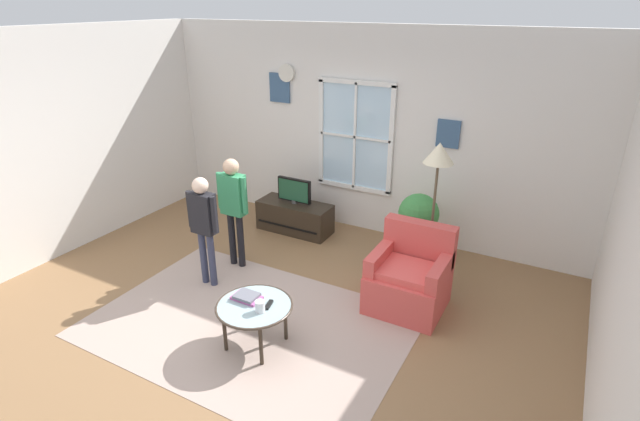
% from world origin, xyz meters
% --- Properties ---
extents(ground_plane, '(6.57, 5.82, 0.02)m').
position_xyz_m(ground_plane, '(0.00, 0.00, -0.01)').
color(ground_plane, olive).
extents(back_wall, '(5.97, 0.17, 2.74)m').
position_xyz_m(back_wall, '(-0.00, 2.67, 1.37)').
color(back_wall, silver).
rests_on(back_wall, ground_plane).
extents(side_wall_left, '(0.12, 5.22, 2.74)m').
position_xyz_m(side_wall_left, '(-3.05, 0.00, 1.37)').
color(side_wall_left, silver).
rests_on(side_wall_left, ground_plane).
extents(side_wall_right, '(0.12, 5.22, 2.74)m').
position_xyz_m(side_wall_right, '(3.05, 0.00, 1.37)').
color(side_wall_right, silver).
rests_on(side_wall_right, ground_plane).
extents(area_rug, '(3.10, 2.10, 0.01)m').
position_xyz_m(area_rug, '(-0.01, -0.02, 0.00)').
color(area_rug, tan).
rests_on(area_rug, ground_plane).
extents(tv_stand, '(1.04, 0.43, 0.42)m').
position_xyz_m(tv_stand, '(-0.74, 2.06, 0.21)').
color(tv_stand, '#2D2319').
rests_on(tv_stand, ground_plane).
extents(television, '(0.50, 0.08, 0.36)m').
position_xyz_m(television, '(-0.74, 2.06, 0.61)').
color(television, '#4C4C4C').
rests_on(television, tv_stand).
extents(armchair, '(0.76, 0.74, 0.87)m').
position_xyz_m(armchair, '(1.27, 1.09, 0.33)').
color(armchair, '#D14C47').
rests_on(armchair, ground_plane).
extents(coffee_table, '(0.71, 0.71, 0.45)m').
position_xyz_m(coffee_table, '(0.23, -0.23, 0.41)').
color(coffee_table, '#99B2B7').
rests_on(coffee_table, ground_plane).
extents(book_stack, '(0.27, 0.17, 0.05)m').
position_xyz_m(book_stack, '(0.11, -0.18, 0.47)').
color(book_stack, '#B85798').
rests_on(book_stack, coffee_table).
extents(cup, '(0.09, 0.09, 0.11)m').
position_xyz_m(cup, '(0.33, -0.28, 0.50)').
color(cup, white).
rests_on(cup, coffee_table).
extents(remote_near_books, '(0.07, 0.15, 0.02)m').
position_xyz_m(remote_near_books, '(0.35, -0.17, 0.45)').
color(remote_near_books, black).
rests_on(remote_near_books, coffee_table).
extents(person_black_shirt, '(0.39, 0.18, 1.29)m').
position_xyz_m(person_black_shirt, '(-0.87, 0.40, 0.81)').
color(person_black_shirt, '#333851').
rests_on(person_black_shirt, ground_plane).
extents(person_green_shirt, '(0.41, 0.19, 1.36)m').
position_xyz_m(person_green_shirt, '(-0.86, 0.91, 0.85)').
color(person_green_shirt, black).
rests_on(person_green_shirt, ground_plane).
extents(potted_plant_by_window, '(0.49, 0.49, 0.87)m').
position_xyz_m(potted_plant_by_window, '(1.01, 2.08, 0.59)').
color(potted_plant_by_window, silver).
rests_on(potted_plant_by_window, ground_plane).
extents(floor_lamp, '(0.32, 0.32, 1.66)m').
position_xyz_m(floor_lamp, '(1.31, 1.62, 1.39)').
color(floor_lamp, black).
rests_on(floor_lamp, ground_plane).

